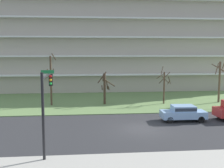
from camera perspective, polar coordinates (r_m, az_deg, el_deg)
ground at (r=24.98m, az=6.06°, el=-9.31°), size 160.00×160.00×0.00m
sidewalk_curb_near at (r=17.62m, az=11.48°, el=-16.14°), size 80.00×4.00×0.15m
grass_lawn_strip at (r=38.44m, az=1.88°, el=-3.53°), size 80.00×16.00×0.08m
apartment_building at (r=52.34m, az=-0.15°, el=9.32°), size 51.58×14.05×18.50m
tree_far_left at (r=35.57m, az=-12.54°, el=0.88°), size 1.19×1.11×6.70m
tree_left at (r=35.74m, az=-1.47°, el=-0.65°), size 2.33×2.34×4.26m
tree_center at (r=36.65m, az=10.82°, el=-0.21°), size 1.95×1.96×4.98m
tree_right at (r=39.53m, az=21.43°, el=0.90°), size 1.96×1.96×6.20m
sedan_blue_near_left at (r=28.38m, az=14.57°, el=-5.72°), size 4.45×1.93×1.57m
traffic_signal_mast at (r=18.94m, az=-13.48°, el=-2.67°), size 0.90×4.60×5.64m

